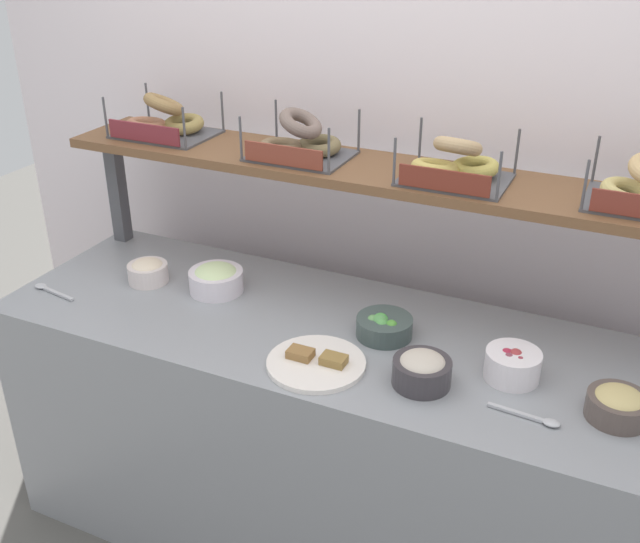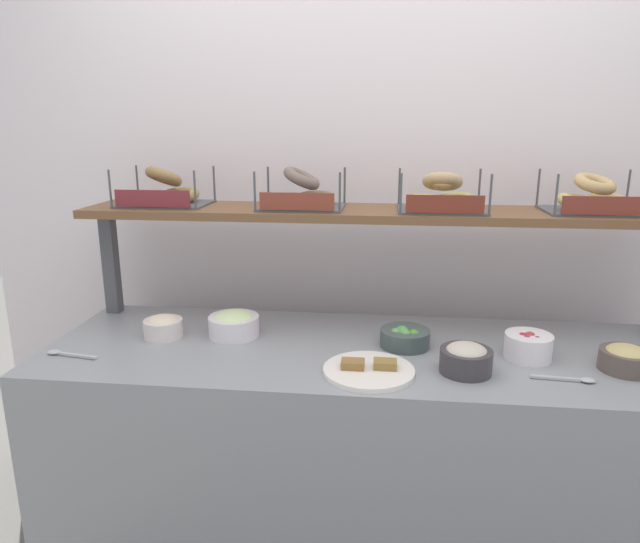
{
  "view_description": "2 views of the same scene",
  "coord_description": "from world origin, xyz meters",
  "px_view_note": "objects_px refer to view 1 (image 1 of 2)",
  "views": [
    {
      "loc": [
        0.74,
        -1.73,
        2.0
      ],
      "look_at": [
        -0.1,
        0.08,
        0.99
      ],
      "focal_mm": 41.36,
      "sensor_mm": 36.0,
      "label": 1
    },
    {
      "loc": [
        0.05,
        -1.76,
        1.57
      ],
      "look_at": [
        -0.16,
        0.03,
        1.1
      ],
      "focal_mm": 31.53,
      "sensor_mm": 36.0,
      "label": 2
    }
  ],
  "objects_px": {
    "bowl_potato_salad": "(148,271)",
    "bowl_scallion_spread": "(216,278)",
    "serving_spoon_near_plate": "(49,289)",
    "bagel_basket_everything": "(164,122)",
    "bowl_beet_salad": "(512,364)",
    "serving_plate_white": "(316,363)",
    "bowl_hummus": "(618,404)",
    "bagel_basket_poppy": "(300,143)",
    "bowl_tuna_salad": "(422,370)",
    "serving_spoon_by_edge": "(535,418)",
    "bowl_veggie_mix": "(384,326)",
    "bagel_basket_sesame": "(455,165)"
  },
  "relations": [
    {
      "from": "bowl_beet_salad",
      "to": "serving_spoon_by_edge",
      "type": "distance_m",
      "value": 0.19
    },
    {
      "from": "bowl_beet_salad",
      "to": "bowl_tuna_salad",
      "type": "relative_size",
      "value": 0.95
    },
    {
      "from": "bowl_tuna_salad",
      "to": "bagel_basket_everything",
      "type": "distance_m",
      "value": 1.25
    },
    {
      "from": "bagel_basket_everything",
      "to": "bagel_basket_poppy",
      "type": "bearing_deg",
      "value": -2.27
    },
    {
      "from": "bowl_veggie_mix",
      "to": "serving_spoon_near_plate",
      "type": "bearing_deg",
      "value": -169.4
    },
    {
      "from": "bowl_veggie_mix",
      "to": "bowl_tuna_salad",
      "type": "bearing_deg",
      "value": -46.4
    },
    {
      "from": "bowl_tuna_salad",
      "to": "bagel_basket_poppy",
      "type": "height_order",
      "value": "bagel_basket_poppy"
    },
    {
      "from": "serving_plate_white",
      "to": "bagel_basket_everything",
      "type": "relative_size",
      "value": 0.85
    },
    {
      "from": "serving_plate_white",
      "to": "serving_spoon_by_edge",
      "type": "xyz_separation_m",
      "value": [
        0.59,
        0.01,
        -0.0
      ]
    },
    {
      "from": "bowl_scallion_spread",
      "to": "serving_plate_white",
      "type": "height_order",
      "value": "bowl_scallion_spread"
    },
    {
      "from": "serving_spoon_by_edge",
      "to": "bagel_basket_sesame",
      "type": "bearing_deg",
      "value": 130.06
    },
    {
      "from": "serving_plate_white",
      "to": "bowl_beet_salad",
      "type": "bearing_deg",
      "value": 18.69
    },
    {
      "from": "bowl_potato_salad",
      "to": "bowl_veggie_mix",
      "type": "height_order",
      "value": "bowl_potato_salad"
    },
    {
      "from": "bowl_beet_salad",
      "to": "bagel_basket_everything",
      "type": "relative_size",
      "value": 0.46
    },
    {
      "from": "bowl_potato_salad",
      "to": "bowl_veggie_mix",
      "type": "distance_m",
      "value": 0.84
    },
    {
      "from": "bowl_beet_salad",
      "to": "bowl_veggie_mix",
      "type": "xyz_separation_m",
      "value": [
        -0.39,
        0.06,
        -0.01
      ]
    },
    {
      "from": "bowl_scallion_spread",
      "to": "serving_spoon_near_plate",
      "type": "distance_m",
      "value": 0.55
    },
    {
      "from": "serving_spoon_near_plate",
      "to": "bagel_basket_poppy",
      "type": "distance_m",
      "value": 0.96
    },
    {
      "from": "bowl_potato_salad",
      "to": "bagel_basket_everything",
      "type": "height_order",
      "value": "bagel_basket_everything"
    },
    {
      "from": "serving_spoon_by_edge",
      "to": "bagel_basket_poppy",
      "type": "distance_m",
      "value": 1.08
    },
    {
      "from": "bagel_basket_everything",
      "to": "bagel_basket_poppy",
      "type": "height_order",
      "value": "bagel_basket_poppy"
    },
    {
      "from": "bowl_veggie_mix",
      "to": "bowl_tuna_salad",
      "type": "xyz_separation_m",
      "value": [
        0.18,
        -0.19,
        0.01
      ]
    },
    {
      "from": "bagel_basket_poppy",
      "to": "bagel_basket_sesame",
      "type": "xyz_separation_m",
      "value": [
        0.5,
        -0.01,
        0.0
      ]
    },
    {
      "from": "serving_plate_white",
      "to": "bagel_basket_everything",
      "type": "height_order",
      "value": "bagel_basket_everything"
    },
    {
      "from": "bowl_tuna_salad",
      "to": "serving_spoon_by_edge",
      "type": "bearing_deg",
      "value": -5.55
    },
    {
      "from": "bowl_beet_salad",
      "to": "serving_spoon_near_plate",
      "type": "xyz_separation_m",
      "value": [
        -1.48,
        -0.15,
        -0.04
      ]
    },
    {
      "from": "bowl_tuna_salad",
      "to": "serving_spoon_near_plate",
      "type": "bearing_deg",
      "value": -179.09
    },
    {
      "from": "bowl_beet_salad",
      "to": "serving_plate_white",
      "type": "height_order",
      "value": "bowl_beet_salad"
    },
    {
      "from": "bowl_hummus",
      "to": "bagel_basket_poppy",
      "type": "distance_m",
      "value": 1.18
    },
    {
      "from": "serving_plate_white",
      "to": "serving_spoon_by_edge",
      "type": "relative_size",
      "value": 1.52
    },
    {
      "from": "bowl_beet_salad",
      "to": "bowl_veggie_mix",
      "type": "distance_m",
      "value": 0.39
    },
    {
      "from": "bowl_scallion_spread",
      "to": "bagel_basket_poppy",
      "type": "height_order",
      "value": "bagel_basket_poppy"
    },
    {
      "from": "bagel_basket_everything",
      "to": "bagel_basket_sesame",
      "type": "distance_m",
      "value": 1.03
    },
    {
      "from": "bowl_veggie_mix",
      "to": "bagel_basket_sesame",
      "type": "distance_m",
      "value": 0.51
    },
    {
      "from": "serving_spoon_near_plate",
      "to": "bagel_basket_everything",
      "type": "height_order",
      "value": "bagel_basket_everything"
    },
    {
      "from": "bowl_tuna_salad",
      "to": "serving_spoon_by_edge",
      "type": "distance_m",
      "value": 0.31
    },
    {
      "from": "bowl_potato_salad",
      "to": "serving_plate_white",
      "type": "xyz_separation_m",
      "value": [
        0.73,
        -0.22,
        -0.03
      ]
    },
    {
      "from": "bowl_potato_salad",
      "to": "bowl_veggie_mix",
      "type": "bearing_deg",
      "value": 0.53
    },
    {
      "from": "bowl_potato_salad",
      "to": "bowl_scallion_spread",
      "type": "relative_size",
      "value": 0.75
    },
    {
      "from": "bowl_scallion_spread",
      "to": "bagel_basket_everything",
      "type": "xyz_separation_m",
      "value": [
        -0.31,
        0.22,
        0.43
      ]
    },
    {
      "from": "bowl_hummus",
      "to": "bowl_veggie_mix",
      "type": "bearing_deg",
      "value": 169.91
    },
    {
      "from": "serving_plate_white",
      "to": "bagel_basket_poppy",
      "type": "distance_m",
      "value": 0.7
    },
    {
      "from": "bagel_basket_poppy",
      "to": "serving_spoon_near_plate",
      "type": "bearing_deg",
      "value": -148.76
    },
    {
      "from": "bowl_hummus",
      "to": "serving_plate_white",
      "type": "bearing_deg",
      "value": -172.06
    },
    {
      "from": "bowl_beet_salad",
      "to": "serving_plate_white",
      "type": "xyz_separation_m",
      "value": [
        -0.5,
        -0.17,
        -0.03
      ]
    },
    {
      "from": "bowl_scallion_spread",
      "to": "bowl_tuna_salad",
      "type": "height_order",
      "value": "same"
    },
    {
      "from": "bowl_veggie_mix",
      "to": "serving_spoon_by_edge",
      "type": "distance_m",
      "value": 0.53
    },
    {
      "from": "bowl_potato_salad",
      "to": "bowl_scallion_spread",
      "type": "xyz_separation_m",
      "value": [
        0.24,
        0.04,
        0.01
      ]
    },
    {
      "from": "bowl_potato_salad",
      "to": "bagel_basket_poppy",
      "type": "xyz_separation_m",
      "value": [
        0.46,
        0.24,
        0.44
      ]
    },
    {
      "from": "serving_spoon_near_plate",
      "to": "bagel_basket_sesame",
      "type": "relative_size",
      "value": 0.6
    }
  ]
}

